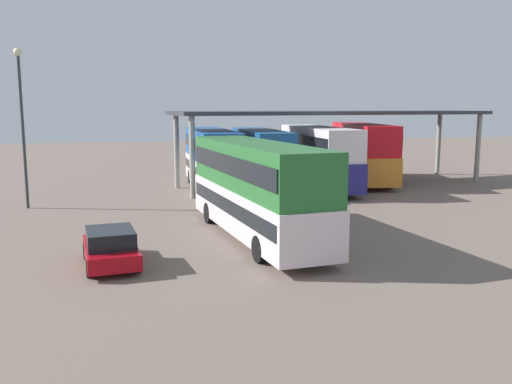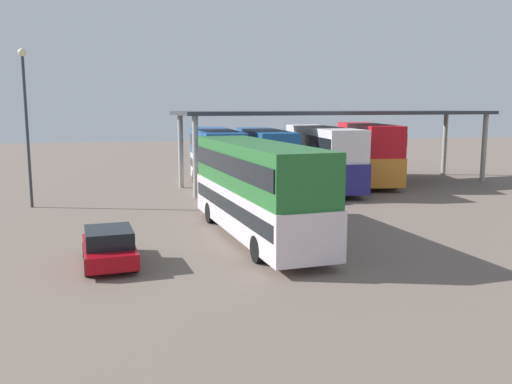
{
  "view_description": "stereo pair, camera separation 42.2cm",
  "coord_description": "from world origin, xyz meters",
  "px_view_note": "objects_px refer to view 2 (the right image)",
  "views": [
    {
      "loc": [
        -5.66,
        -19.19,
        5.61
      ],
      "look_at": [
        -0.61,
        3.02,
        2.0
      ],
      "focal_mm": 37.92,
      "sensor_mm": 36.0,
      "label": 1
    },
    {
      "loc": [
        -5.24,
        -19.28,
        5.61
      ],
      "look_at": [
        -0.61,
        3.02,
        2.0
      ],
      "focal_mm": 37.92,
      "sensor_mm": 36.0,
      "label": 2
    }
  ],
  "objects_px": {
    "double_decker_mid_row": "(265,157)",
    "double_decker_main": "(256,186)",
    "double_decker_near_canopy": "(216,157)",
    "double_decker_far_right": "(322,155)",
    "parked_hatchback": "(109,247)",
    "double_decker_end_of_row": "(367,151)",
    "lamppost_tall": "(26,110)"
  },
  "relations": [
    {
      "from": "double_decker_main",
      "to": "double_decker_mid_row",
      "type": "relative_size",
      "value": 1.14
    },
    {
      "from": "double_decker_main",
      "to": "parked_hatchback",
      "type": "distance_m",
      "value": 6.83
    },
    {
      "from": "double_decker_mid_row",
      "to": "double_decker_end_of_row",
      "type": "distance_m",
      "value": 8.43
    },
    {
      "from": "double_decker_far_right",
      "to": "lamppost_tall",
      "type": "distance_m",
      "value": 18.95
    },
    {
      "from": "double_decker_main",
      "to": "double_decker_mid_row",
      "type": "distance_m",
      "value": 13.9
    },
    {
      "from": "double_decker_end_of_row",
      "to": "double_decker_main",
      "type": "bearing_deg",
      "value": 151.14
    },
    {
      "from": "double_decker_far_right",
      "to": "lamppost_tall",
      "type": "bearing_deg",
      "value": 102.3
    },
    {
      "from": "parked_hatchback",
      "to": "double_decker_end_of_row",
      "type": "height_order",
      "value": "double_decker_end_of_row"
    },
    {
      "from": "double_decker_far_right",
      "to": "parked_hatchback",
      "type": "bearing_deg",
      "value": 141.31
    },
    {
      "from": "double_decker_mid_row",
      "to": "double_decker_main",
      "type": "bearing_deg",
      "value": 166.89
    },
    {
      "from": "parked_hatchback",
      "to": "double_decker_mid_row",
      "type": "xyz_separation_m",
      "value": [
        9.36,
        16.42,
        1.55
      ]
    },
    {
      "from": "double_decker_main",
      "to": "double_decker_far_right",
      "type": "xyz_separation_m",
      "value": [
        7.43,
        13.19,
        0.06
      ]
    },
    {
      "from": "double_decker_near_canopy",
      "to": "double_decker_mid_row",
      "type": "relative_size",
      "value": 1.11
    },
    {
      "from": "double_decker_main",
      "to": "double_decker_end_of_row",
      "type": "distance_m",
      "value": 19.19
    },
    {
      "from": "double_decker_near_canopy",
      "to": "double_decker_main",
      "type": "bearing_deg",
      "value": 179.85
    },
    {
      "from": "parked_hatchback",
      "to": "double_decker_end_of_row",
      "type": "bearing_deg",
      "value": -51.08
    },
    {
      "from": "double_decker_near_canopy",
      "to": "double_decker_mid_row",
      "type": "xyz_separation_m",
      "value": [
        3.29,
        -0.47,
        -0.01
      ]
    },
    {
      "from": "parked_hatchback",
      "to": "double_decker_far_right",
      "type": "bearing_deg",
      "value": -46.71
    },
    {
      "from": "double_decker_mid_row",
      "to": "double_decker_near_canopy",
      "type": "bearing_deg",
      "value": 82.96
    },
    {
      "from": "double_decker_main",
      "to": "double_decker_far_right",
      "type": "bearing_deg",
      "value": -36.29
    },
    {
      "from": "double_decker_main",
      "to": "double_decker_end_of_row",
      "type": "xyz_separation_m",
      "value": [
        11.64,
        15.26,
        0.12
      ]
    },
    {
      "from": "double_decker_main",
      "to": "parked_hatchback",
      "type": "bearing_deg",
      "value": 109.36
    },
    {
      "from": "double_decker_end_of_row",
      "to": "parked_hatchback",
      "type": "bearing_deg",
      "value": 144.43
    },
    {
      "from": "double_decker_main",
      "to": "lamppost_tall",
      "type": "relative_size",
      "value": 1.36
    },
    {
      "from": "double_decker_near_canopy",
      "to": "parked_hatchback",
      "type": "bearing_deg",
      "value": 160.53
    },
    {
      "from": "parked_hatchback",
      "to": "double_decker_main",
      "type": "bearing_deg",
      "value": -70.76
    },
    {
      "from": "double_decker_far_right",
      "to": "double_decker_near_canopy",
      "type": "bearing_deg",
      "value": 85.12
    },
    {
      "from": "double_decker_near_canopy",
      "to": "double_decker_end_of_row",
      "type": "height_order",
      "value": "double_decker_end_of_row"
    },
    {
      "from": "parked_hatchback",
      "to": "double_decker_end_of_row",
      "type": "relative_size",
      "value": 0.36
    },
    {
      "from": "double_decker_near_canopy",
      "to": "double_decker_mid_row",
      "type": "bearing_deg",
      "value": -97.8
    },
    {
      "from": "double_decker_mid_row",
      "to": "double_decker_far_right",
      "type": "distance_m",
      "value": 4.04
    },
    {
      "from": "double_decker_near_canopy",
      "to": "lamppost_tall",
      "type": "bearing_deg",
      "value": 112.16
    }
  ]
}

